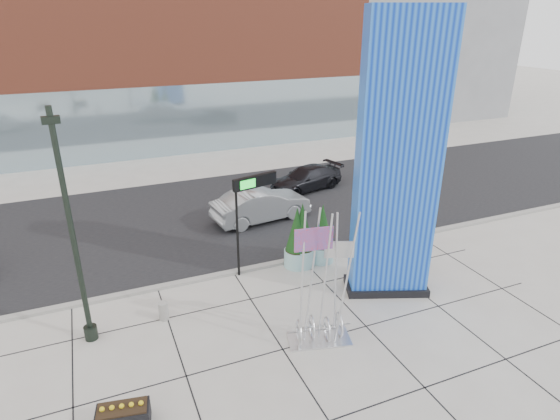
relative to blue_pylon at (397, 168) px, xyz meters
name	(u,v)px	position (x,y,z in m)	size (l,w,h in m)	color
ground	(242,338)	(-5.91, -0.69, -4.77)	(160.00, 160.00, 0.00)	#9E9991
street_asphalt	(179,221)	(-5.91, 9.31, -4.76)	(80.00, 12.00, 0.02)	black
curb_edge	(209,277)	(-5.91, 3.31, -4.71)	(80.00, 0.30, 0.12)	gray
tower_podium	(141,72)	(-4.91, 26.31, 0.73)	(34.00, 10.00, 11.00)	#98422C
tower_glass_front	(155,122)	(-4.91, 21.51, -2.27)	(34.00, 0.60, 5.00)	#8CA5B2
building_grey_parking	(381,21)	(20.09, 31.31, 4.23)	(20.00, 18.00, 18.00)	slate
blue_pylon	(397,168)	(0.00, 0.00, 0.00)	(3.24, 2.30, 9.87)	#0C32B7
lamp_post	(76,255)	(-10.33, 1.16, -1.75)	(0.47, 0.41, 7.37)	black
public_art_sculpture	(321,308)	(-3.65, -1.69, -3.60)	(2.14, 1.43, 4.46)	silver
concrete_bollard	(163,311)	(-8.01, 1.31, -4.44)	(0.33, 0.33, 0.64)	gray
overhead_street_sign	(253,192)	(-4.08, 3.11, -1.34)	(1.86, 0.60, 3.99)	black
round_planter_east	(322,235)	(-1.20, 2.91, -3.56)	(1.02, 1.02, 2.54)	#96CACA
round_planter_mid	(297,239)	(-2.34, 2.91, -3.54)	(1.04, 1.04, 2.59)	#96CACA
round_planter_west	(302,236)	(-2.11, 2.91, -3.47)	(1.09, 1.09, 2.73)	#96CACA
box_planter_south	(123,416)	(-9.71, -2.82, -4.44)	(1.38, 0.86, 0.71)	black
car_silver_mid	(261,205)	(-2.04, 7.81, -3.95)	(1.73, 4.95, 1.63)	#939699
car_dark_east	(306,179)	(1.96, 10.99, -4.10)	(1.87, 4.61, 1.34)	black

